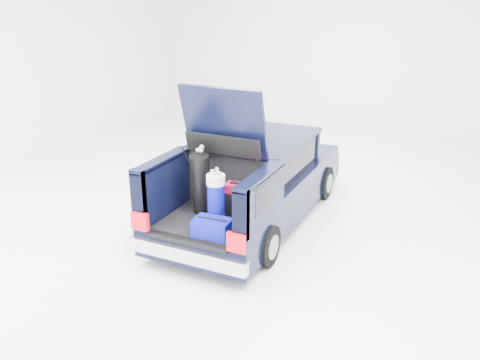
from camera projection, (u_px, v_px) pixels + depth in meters
The scene contains 6 objects.
ground at pixel (252, 219), 8.77m from camera, with size 14.00×14.00×0.00m, color white.
car at pixel (255, 181), 8.62m from camera, with size 1.87×4.65×2.47m.
red_suitcase at pixel (238, 203), 7.20m from camera, with size 0.37×0.26×0.59m.
black_golf_bag at pixel (201, 184), 7.38m from camera, with size 0.37×0.45×1.03m.
blue_golf_bag at pixel (216, 200), 7.00m from camera, with size 0.32×0.32×0.86m.
blue_duffel at pixel (212, 228), 6.81m from camera, with size 0.52×0.36×0.26m.
Camera 1 is at (3.24, -7.30, 3.70)m, focal length 38.00 mm.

